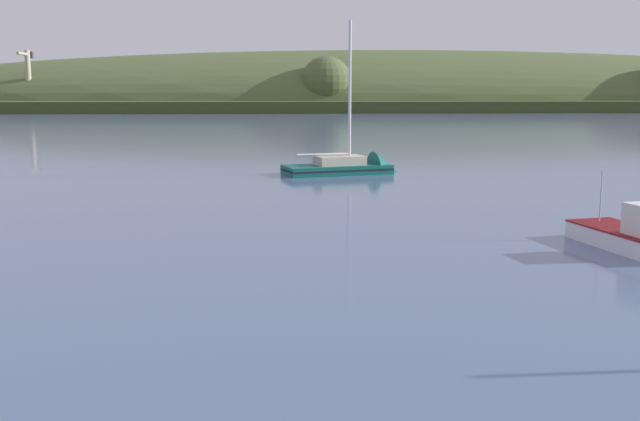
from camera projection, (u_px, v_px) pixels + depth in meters
name	position (u px, v px, depth m)	size (l,w,h in m)	color
far_shoreline_hill	(387.00, 107.00, 250.67)	(507.95, 131.78, 38.38)	#35401E
dockside_crane	(27.00, 82.00, 215.32)	(3.76, 12.71, 17.42)	#4C4C51
sailboat_midwater_white	(351.00, 170.00, 58.11)	(9.81, 6.14, 13.26)	#0F564C
fishing_boat_moored	(639.00, 242.00, 30.16)	(3.76, 6.68, 3.89)	white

